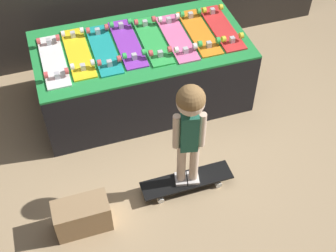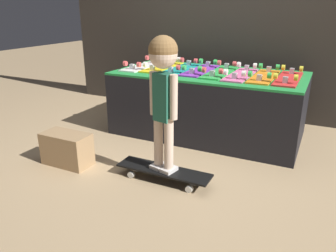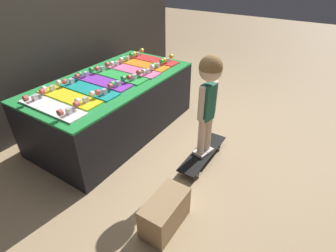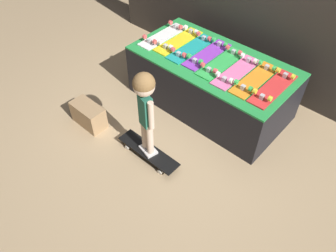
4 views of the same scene
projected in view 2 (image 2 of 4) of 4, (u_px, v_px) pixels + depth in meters
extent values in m
plane|color=tan|center=(186.00, 152.00, 2.98)|extent=(16.00, 16.00, 0.00)
cube|color=#332D28|center=(234.00, 17.00, 3.73)|extent=(4.39, 0.10, 2.27)
cube|color=black|center=(208.00, 104.00, 3.35)|extent=(1.84, 0.95, 0.62)
cube|color=#23893D|center=(209.00, 73.00, 3.24)|extent=(1.84, 0.95, 0.02)
cube|color=white|center=(143.00, 66.00, 3.53)|extent=(0.19, 0.69, 0.01)
cube|color=#B7B7BC|center=(153.00, 60.00, 3.71)|extent=(0.04, 0.04, 0.05)
cylinder|color=#D84C4C|center=(160.00, 59.00, 3.67)|extent=(0.03, 0.05, 0.05)
cylinder|color=#D84C4C|center=(147.00, 58.00, 3.74)|extent=(0.03, 0.05, 0.05)
cube|color=#B7B7BC|center=(132.00, 67.00, 3.33)|extent=(0.04, 0.04, 0.05)
cylinder|color=#D84C4C|center=(139.00, 65.00, 3.28)|extent=(0.03, 0.05, 0.05)
cylinder|color=#D84C4C|center=(125.00, 63.00, 3.35)|extent=(0.03, 0.05, 0.05)
cube|color=yellow|center=(163.00, 67.00, 3.47)|extent=(0.19, 0.69, 0.01)
cube|color=#B7B7BC|center=(172.00, 61.00, 3.66)|extent=(0.04, 0.04, 0.05)
cylinder|color=white|center=(178.00, 59.00, 3.61)|extent=(0.03, 0.05, 0.05)
cylinder|color=white|center=(165.00, 58.00, 3.68)|extent=(0.03, 0.05, 0.05)
cube|color=#B7B7BC|center=(152.00, 68.00, 3.27)|extent=(0.04, 0.04, 0.05)
cylinder|color=white|center=(159.00, 66.00, 3.23)|extent=(0.03, 0.05, 0.05)
cylinder|color=white|center=(145.00, 64.00, 3.30)|extent=(0.03, 0.05, 0.05)
cube|color=teal|center=(180.00, 69.00, 3.37)|extent=(0.19, 0.69, 0.01)
cube|color=#B7B7BC|center=(189.00, 63.00, 3.55)|extent=(0.04, 0.04, 0.05)
cylinder|color=#D84C4C|center=(196.00, 61.00, 3.51)|extent=(0.03, 0.05, 0.05)
cylinder|color=#D84C4C|center=(182.00, 60.00, 3.58)|extent=(0.03, 0.05, 0.05)
cube|color=#B7B7BC|center=(171.00, 69.00, 3.17)|extent=(0.04, 0.04, 0.05)
cylinder|color=#D84C4C|center=(178.00, 67.00, 3.13)|extent=(0.03, 0.05, 0.05)
cylinder|color=#D84C4C|center=(163.00, 66.00, 3.19)|extent=(0.03, 0.05, 0.05)
cube|color=purple|center=(200.00, 70.00, 3.30)|extent=(0.19, 0.69, 0.01)
cube|color=#B7B7BC|center=(208.00, 64.00, 3.48)|extent=(0.04, 0.04, 0.05)
cylinder|color=green|center=(215.00, 62.00, 3.44)|extent=(0.03, 0.05, 0.05)
cylinder|color=green|center=(201.00, 61.00, 3.51)|extent=(0.03, 0.05, 0.05)
cube|color=#B7B7BC|center=(192.00, 71.00, 3.10)|extent=(0.04, 0.04, 0.05)
cylinder|color=green|center=(200.00, 69.00, 3.05)|extent=(0.03, 0.05, 0.05)
cylinder|color=green|center=(184.00, 68.00, 3.12)|extent=(0.03, 0.05, 0.05)
cube|color=green|center=(220.00, 73.00, 3.19)|extent=(0.19, 0.69, 0.01)
cube|color=#B7B7BC|center=(227.00, 66.00, 3.37)|extent=(0.04, 0.04, 0.05)
cylinder|color=#D84C4C|center=(234.00, 64.00, 3.33)|extent=(0.03, 0.05, 0.05)
cylinder|color=#D84C4C|center=(219.00, 63.00, 3.39)|extent=(0.03, 0.05, 0.05)
cube|color=#B7B7BC|center=(212.00, 73.00, 2.98)|extent=(0.04, 0.04, 0.05)
cylinder|color=#D84C4C|center=(221.00, 71.00, 2.94)|extent=(0.03, 0.05, 0.05)
cylinder|color=#D84C4C|center=(204.00, 70.00, 3.01)|extent=(0.03, 0.05, 0.05)
cube|color=pink|center=(241.00, 75.00, 3.08)|extent=(0.19, 0.69, 0.01)
cube|color=#B7B7BC|center=(247.00, 68.00, 3.26)|extent=(0.04, 0.04, 0.05)
cylinder|color=white|center=(255.00, 66.00, 3.22)|extent=(0.03, 0.05, 0.05)
cylinder|color=white|center=(239.00, 65.00, 3.29)|extent=(0.03, 0.05, 0.05)
cube|color=#B7B7BC|center=(234.00, 76.00, 2.88)|extent=(0.04, 0.04, 0.05)
cylinder|color=white|center=(244.00, 74.00, 2.83)|extent=(0.03, 0.05, 0.05)
cylinder|color=white|center=(226.00, 72.00, 2.90)|extent=(0.03, 0.05, 0.05)
cube|color=orange|center=(264.00, 77.00, 3.00)|extent=(0.19, 0.69, 0.01)
cube|color=#B7B7BC|center=(269.00, 69.00, 3.19)|extent=(0.04, 0.04, 0.05)
cylinder|color=green|center=(278.00, 67.00, 3.14)|extent=(0.03, 0.05, 0.05)
cylinder|color=green|center=(261.00, 66.00, 3.21)|extent=(0.03, 0.05, 0.05)
cube|color=#B7B7BC|center=(259.00, 78.00, 2.80)|extent=(0.04, 0.04, 0.05)
cylinder|color=green|center=(269.00, 75.00, 2.76)|extent=(0.03, 0.05, 0.05)
cylinder|color=green|center=(250.00, 74.00, 2.83)|extent=(0.03, 0.05, 0.05)
cube|color=red|center=(288.00, 79.00, 2.92)|extent=(0.19, 0.69, 0.01)
cube|color=#B7B7BC|center=(292.00, 71.00, 3.10)|extent=(0.04, 0.04, 0.05)
cylinder|color=yellow|center=(301.00, 69.00, 3.06)|extent=(0.03, 0.05, 0.05)
cylinder|color=yellow|center=(283.00, 68.00, 3.12)|extent=(0.03, 0.05, 0.05)
cube|color=#B7B7BC|center=(285.00, 80.00, 2.71)|extent=(0.04, 0.04, 0.05)
cylinder|color=yellow|center=(296.00, 78.00, 2.67)|extent=(0.03, 0.05, 0.05)
cylinder|color=yellow|center=(276.00, 76.00, 2.74)|extent=(0.03, 0.05, 0.05)
cube|color=black|center=(164.00, 170.00, 2.47)|extent=(0.73, 0.18, 0.01)
cube|color=#B7B7BC|center=(193.00, 181.00, 2.38)|extent=(0.04, 0.04, 0.05)
cylinder|color=white|center=(197.00, 179.00, 2.46)|extent=(0.05, 0.03, 0.05)
cylinder|color=white|center=(189.00, 189.00, 2.33)|extent=(0.05, 0.03, 0.05)
cube|color=#B7B7BC|center=(136.00, 168.00, 2.58)|extent=(0.04, 0.04, 0.05)
cylinder|color=white|center=(141.00, 166.00, 2.66)|extent=(0.05, 0.03, 0.05)
cylinder|color=white|center=(131.00, 175.00, 2.53)|extent=(0.05, 0.03, 0.05)
cube|color=silver|center=(169.00, 169.00, 2.44)|extent=(0.11, 0.14, 0.03)
cylinder|color=beige|center=(169.00, 144.00, 2.36)|extent=(0.07, 0.07, 0.39)
cube|color=silver|center=(159.00, 166.00, 2.49)|extent=(0.11, 0.14, 0.03)
cylinder|color=beige|center=(158.00, 140.00, 2.42)|extent=(0.07, 0.07, 0.39)
cube|color=#236651|center=(163.00, 97.00, 2.28)|extent=(0.14, 0.11, 0.34)
cylinder|color=beige|center=(174.00, 97.00, 2.22)|extent=(0.05, 0.05, 0.31)
cylinder|color=beige|center=(153.00, 93.00, 2.33)|extent=(0.05, 0.05, 0.31)
sphere|color=beige|center=(163.00, 54.00, 2.18)|extent=(0.20, 0.20, 0.20)
sphere|color=olive|center=(163.00, 50.00, 2.17)|extent=(0.20, 0.20, 0.20)
cube|color=#A37F56|center=(67.00, 149.00, 2.72)|extent=(0.41, 0.21, 0.27)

